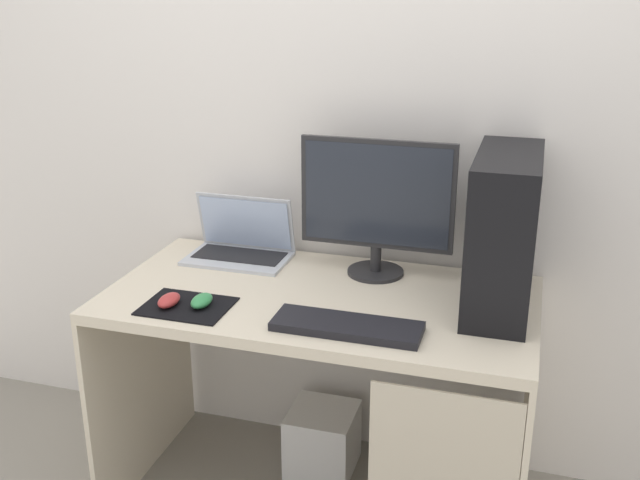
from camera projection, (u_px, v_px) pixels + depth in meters
wall_back at (354, 104)px, 2.46m from camera, size 4.00×0.05×2.60m
desk at (324, 344)px, 2.34m from camera, size 1.33×0.69×0.77m
pc_tower at (503, 231)px, 2.15m from camera, size 0.18×0.47×0.46m
monitor at (377, 204)px, 2.37m from camera, size 0.50×0.19×0.46m
laptop at (241, 245)px, 2.58m from camera, size 0.35×0.22×0.22m
keyboard at (347, 326)px, 2.06m from camera, size 0.42×0.14×0.02m
mousepad at (187, 306)px, 2.21m from camera, size 0.26×0.20×0.00m
mouse_left at (202, 301)px, 2.20m from camera, size 0.06×0.10×0.03m
mouse_right at (169, 300)px, 2.20m from camera, size 0.06×0.10×0.03m
subwoofer at (323, 439)px, 2.68m from camera, size 0.24×0.24×0.24m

